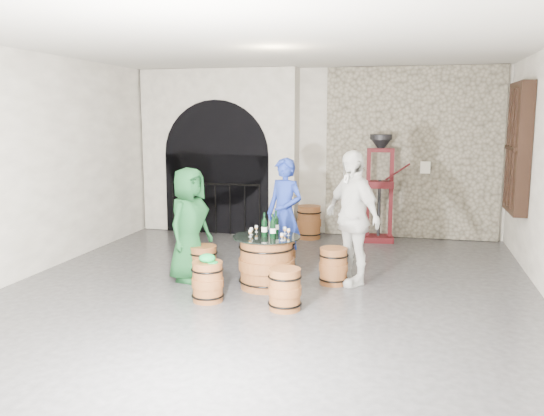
% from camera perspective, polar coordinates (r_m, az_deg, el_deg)
% --- Properties ---
extents(ground, '(8.00, 8.00, 0.00)m').
position_cam_1_polar(ground, '(7.69, -0.49, -8.20)').
color(ground, '#302F32').
rests_on(ground, ground).
extents(wall_back, '(8.00, 0.00, 8.00)m').
position_cam_1_polar(wall_back, '(11.29, 4.48, 5.58)').
color(wall_back, silver).
rests_on(wall_back, ground).
extents(wall_front, '(8.00, 0.00, 8.00)m').
position_cam_1_polar(wall_front, '(3.67, -15.94, -2.08)').
color(wall_front, silver).
rests_on(wall_front, ground).
extents(wall_left, '(0.00, 8.00, 8.00)m').
position_cam_1_polar(wall_left, '(8.90, -22.98, 3.94)').
color(wall_left, silver).
rests_on(wall_left, ground).
extents(ceiling, '(8.00, 8.00, 0.00)m').
position_cam_1_polar(ceiling, '(7.40, -0.52, 16.18)').
color(ceiling, beige).
rests_on(ceiling, wall_back).
extents(stone_facing_panel, '(3.20, 0.12, 3.18)m').
position_cam_1_polar(stone_facing_panel, '(11.08, 13.69, 5.28)').
color(stone_facing_panel, gray).
rests_on(stone_facing_panel, ground).
extents(arched_opening, '(3.10, 0.60, 3.19)m').
position_cam_1_polar(arched_opening, '(11.49, -5.17, 5.54)').
color(arched_opening, silver).
rests_on(arched_opening, ground).
extents(shuttered_window, '(0.23, 1.10, 2.00)m').
position_cam_1_polar(shuttered_window, '(9.67, 23.16, 5.48)').
color(shuttered_window, black).
rests_on(shuttered_window, wall_right).
extents(barrel_table, '(0.91, 0.91, 0.70)m').
position_cam_1_polar(barrel_table, '(7.75, -0.56, -5.40)').
color(barrel_table, brown).
rests_on(barrel_table, ground).
extents(barrel_stool_left, '(0.41, 0.41, 0.51)m').
position_cam_1_polar(barrel_stool_left, '(8.12, -6.83, -5.51)').
color(barrel_stool_left, brown).
rests_on(barrel_stool_left, ground).
extents(barrel_stool_far, '(0.41, 0.41, 0.51)m').
position_cam_1_polar(barrel_stool_far, '(8.65, 1.04, -4.52)').
color(barrel_stool_far, brown).
rests_on(barrel_stool_far, ground).
extents(barrel_stool_right, '(0.41, 0.41, 0.51)m').
position_cam_1_polar(barrel_stool_right, '(7.98, 6.11, -5.75)').
color(barrel_stool_right, brown).
rests_on(barrel_stool_right, ground).
extents(barrel_stool_near_right, '(0.41, 0.41, 0.51)m').
position_cam_1_polar(barrel_stool_near_right, '(6.91, 1.28, -8.06)').
color(barrel_stool_near_right, brown).
rests_on(barrel_stool_near_right, ground).
extents(barrel_stool_near_left, '(0.41, 0.41, 0.51)m').
position_cam_1_polar(barrel_stool_near_left, '(7.25, -6.40, -7.27)').
color(barrel_stool_near_left, brown).
rests_on(barrel_stool_near_left, ground).
extents(green_cap, '(0.25, 0.20, 0.11)m').
position_cam_1_polar(green_cap, '(7.17, -6.42, -4.98)').
color(green_cap, '#0D903B').
rests_on(green_cap, barrel_stool_near_left).
extents(person_green, '(0.69, 0.88, 1.59)m').
position_cam_1_polar(person_green, '(8.08, -8.19, -1.63)').
color(person_green, '#12431E').
rests_on(person_green, ground).
extents(person_blue, '(0.72, 0.62, 1.67)m').
position_cam_1_polar(person_blue, '(8.67, 1.26, -0.54)').
color(person_blue, navy).
rests_on(person_blue, ground).
extents(person_white, '(1.07, 1.09, 1.84)m').
position_cam_1_polar(person_white, '(7.91, 7.91, -0.95)').
color(person_white, silver).
rests_on(person_white, ground).
extents(wine_bottle_left, '(0.08, 0.08, 0.32)m').
position_cam_1_polar(wine_bottle_left, '(7.62, -0.76, -1.90)').
color(wine_bottle_left, black).
rests_on(wine_bottle_left, barrel_table).
extents(wine_bottle_center, '(0.08, 0.08, 0.32)m').
position_cam_1_polar(wine_bottle_center, '(7.53, 0.09, -2.04)').
color(wine_bottle_center, black).
rests_on(wine_bottle_center, barrel_table).
extents(wine_bottle_right, '(0.08, 0.08, 0.32)m').
position_cam_1_polar(wine_bottle_right, '(7.78, 0.40, -1.66)').
color(wine_bottle_right, black).
rests_on(wine_bottle_right, barrel_table).
extents(tasting_glass_a, '(0.05, 0.05, 0.10)m').
position_cam_1_polar(tasting_glass_a, '(7.63, -2.17, -2.52)').
color(tasting_glass_a, '#BE7225').
rests_on(tasting_glass_a, barrel_table).
extents(tasting_glass_b, '(0.05, 0.05, 0.10)m').
position_cam_1_polar(tasting_glass_b, '(7.71, 1.64, -2.40)').
color(tasting_glass_b, '#BE7225').
rests_on(tasting_glass_b, barrel_table).
extents(tasting_glass_c, '(0.05, 0.05, 0.10)m').
position_cam_1_polar(tasting_glass_c, '(7.93, -1.56, -2.07)').
color(tasting_glass_c, '#BE7225').
rests_on(tasting_glass_c, barrel_table).
extents(tasting_glass_d, '(0.05, 0.05, 0.10)m').
position_cam_1_polar(tasting_glass_d, '(7.82, 1.28, -2.22)').
color(tasting_glass_d, '#BE7225').
rests_on(tasting_glass_d, barrel_table).
extents(tasting_glass_e, '(0.05, 0.05, 0.10)m').
position_cam_1_polar(tasting_glass_e, '(7.40, 0.99, -2.88)').
color(tasting_glass_e, '#BE7225').
rests_on(tasting_glass_e, barrel_table).
extents(tasting_glass_f, '(0.05, 0.05, 0.10)m').
position_cam_1_polar(tasting_glass_f, '(7.77, -2.06, -2.31)').
color(tasting_glass_f, '#BE7225').
rests_on(tasting_glass_f, barrel_table).
extents(side_barrel, '(0.47, 0.47, 0.62)m').
position_cam_1_polar(side_barrel, '(10.87, 3.69, -1.41)').
color(side_barrel, brown).
rests_on(side_barrel, ground).
extents(corking_press, '(0.83, 0.49, 1.96)m').
position_cam_1_polar(corking_press, '(10.65, 10.64, 2.77)').
color(corking_press, '#430B0F').
rests_on(corking_press, ground).
extents(control_box, '(0.18, 0.10, 0.22)m').
position_cam_1_polar(control_box, '(11.03, 14.94, 3.91)').
color(control_box, silver).
rests_on(control_box, wall_back).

